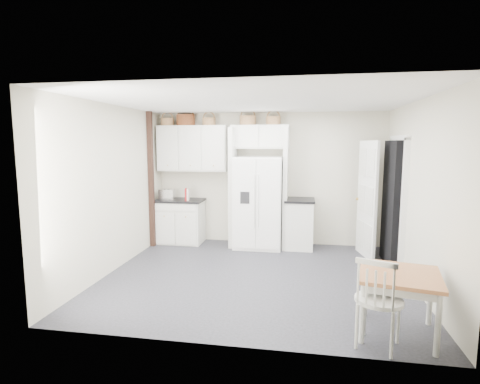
# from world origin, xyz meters

# --- Properties ---
(floor) EXTENTS (4.50, 4.50, 0.00)m
(floor) POSITION_xyz_m (0.00, 0.00, 0.00)
(floor) COLOR #222228
(floor) RESTS_ON ground
(ceiling) EXTENTS (4.50, 4.50, 0.00)m
(ceiling) POSITION_xyz_m (0.00, 0.00, 2.60)
(ceiling) COLOR white
(ceiling) RESTS_ON wall_back
(wall_back) EXTENTS (4.50, 0.00, 4.50)m
(wall_back) POSITION_xyz_m (0.00, 2.00, 1.30)
(wall_back) COLOR beige
(wall_back) RESTS_ON floor
(wall_left) EXTENTS (0.00, 4.00, 4.00)m
(wall_left) POSITION_xyz_m (-2.25, 0.00, 1.30)
(wall_left) COLOR beige
(wall_left) RESTS_ON floor
(wall_right) EXTENTS (0.00, 4.00, 4.00)m
(wall_right) POSITION_xyz_m (2.25, 0.00, 1.30)
(wall_right) COLOR beige
(wall_right) RESTS_ON floor
(refrigerator) EXTENTS (0.90, 0.73, 1.75)m
(refrigerator) POSITION_xyz_m (-0.15, 1.65, 0.87)
(refrigerator) COLOR white
(refrigerator) RESTS_ON floor
(base_cab_left) EXTENTS (0.91, 0.58, 0.84)m
(base_cab_left) POSITION_xyz_m (-1.75, 1.70, 0.42)
(base_cab_left) COLOR silver
(base_cab_left) RESTS_ON floor
(base_cab_right) EXTENTS (0.52, 0.62, 0.91)m
(base_cab_right) POSITION_xyz_m (0.63, 1.70, 0.45)
(base_cab_right) COLOR silver
(base_cab_right) RESTS_ON floor
(dining_table) EXTENTS (0.94, 0.94, 0.66)m
(dining_table) POSITION_xyz_m (1.70, -1.45, 0.33)
(dining_table) COLOR #9E5328
(dining_table) RESTS_ON floor
(windsor_chair) EXTENTS (0.59, 0.57, 0.96)m
(windsor_chair) POSITION_xyz_m (1.44, -1.75, 0.48)
(windsor_chair) COLOR silver
(windsor_chair) RESTS_ON floor
(counter_left) EXTENTS (0.95, 0.61, 0.04)m
(counter_left) POSITION_xyz_m (-1.75, 1.70, 0.86)
(counter_left) COLOR black
(counter_left) RESTS_ON base_cab_left
(counter_right) EXTENTS (0.56, 0.66, 0.04)m
(counter_right) POSITION_xyz_m (0.63, 1.70, 0.93)
(counter_right) COLOR black
(counter_right) RESTS_ON base_cab_right
(toaster) EXTENTS (0.30, 0.17, 0.20)m
(toaster) POSITION_xyz_m (-2.01, 1.66, 0.98)
(toaster) COLOR silver
(toaster) RESTS_ON counter_left
(cookbook_red) EXTENTS (0.07, 0.16, 0.24)m
(cookbook_red) POSITION_xyz_m (-1.60, 1.62, 1.00)
(cookbook_red) COLOR maroon
(cookbook_red) RESTS_ON counter_left
(cookbook_cream) EXTENTS (0.05, 0.15, 0.22)m
(cookbook_cream) POSITION_xyz_m (-1.55, 1.62, 0.99)
(cookbook_cream) COLOR silver
(cookbook_cream) RESTS_ON counter_left
(basket_upper_a) EXTENTS (0.27, 0.27, 0.15)m
(basket_upper_a) POSITION_xyz_m (-2.02, 1.83, 2.43)
(basket_upper_a) COLOR brown
(basket_upper_a) RESTS_ON upper_cabinet
(basket_upper_b) EXTENTS (0.37, 0.37, 0.22)m
(basket_upper_b) POSITION_xyz_m (-1.64, 1.83, 2.46)
(basket_upper_b) COLOR #532413
(basket_upper_b) RESTS_ON upper_cabinet
(basket_upper_c) EXTENTS (0.26, 0.26, 0.15)m
(basket_upper_c) POSITION_xyz_m (-1.16, 1.83, 2.43)
(basket_upper_c) COLOR brown
(basket_upper_c) RESTS_ON upper_cabinet
(basket_bridge_a) EXTENTS (0.32, 0.32, 0.18)m
(basket_bridge_a) POSITION_xyz_m (-0.39, 1.83, 2.44)
(basket_bridge_a) COLOR brown
(basket_bridge_a) RESTS_ON bridge_cabinet
(basket_bridge_b) EXTENTS (0.28, 0.28, 0.16)m
(basket_bridge_b) POSITION_xyz_m (0.10, 1.83, 2.43)
(basket_bridge_b) COLOR brown
(basket_bridge_b) RESTS_ON bridge_cabinet
(upper_cabinet) EXTENTS (1.40, 0.34, 0.90)m
(upper_cabinet) POSITION_xyz_m (-1.50, 1.83, 1.90)
(upper_cabinet) COLOR silver
(upper_cabinet) RESTS_ON wall_back
(bridge_cabinet) EXTENTS (1.12, 0.34, 0.45)m
(bridge_cabinet) POSITION_xyz_m (-0.15, 1.83, 2.12)
(bridge_cabinet) COLOR silver
(bridge_cabinet) RESTS_ON wall_back
(fridge_panel_left) EXTENTS (0.08, 0.60, 2.30)m
(fridge_panel_left) POSITION_xyz_m (-0.66, 1.70, 1.15)
(fridge_panel_left) COLOR silver
(fridge_panel_left) RESTS_ON floor
(fridge_panel_right) EXTENTS (0.08, 0.60, 2.30)m
(fridge_panel_right) POSITION_xyz_m (0.36, 1.70, 1.15)
(fridge_panel_right) COLOR silver
(fridge_panel_right) RESTS_ON floor
(trim_post) EXTENTS (0.09, 0.09, 2.60)m
(trim_post) POSITION_xyz_m (-2.20, 1.35, 1.30)
(trim_post) COLOR black
(trim_post) RESTS_ON floor
(doorway_void) EXTENTS (0.18, 0.85, 2.05)m
(doorway_void) POSITION_xyz_m (2.16, 1.00, 1.02)
(doorway_void) COLOR black
(doorway_void) RESTS_ON floor
(door_slab) EXTENTS (0.21, 0.79, 2.05)m
(door_slab) POSITION_xyz_m (1.80, 1.33, 1.02)
(door_slab) COLOR white
(door_slab) RESTS_ON floor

